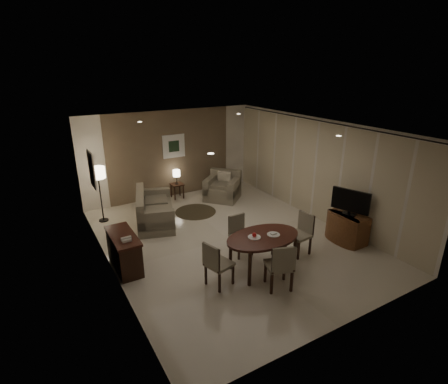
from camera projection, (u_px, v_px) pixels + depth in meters
room_shell at (220, 182)px, 8.32m from camera, size 5.50×7.00×2.70m
taupe_accent at (171, 154)px, 10.83m from camera, size 3.96×0.03×2.70m
curtain_wall at (315, 171)px, 9.27m from camera, size 0.08×6.70×2.58m
curtain_rod at (320, 121)px, 8.82m from camera, size 0.03×6.80×0.03m
art_back_frame at (174, 146)px, 10.77m from camera, size 0.72×0.03×0.72m
art_back_canvas at (174, 146)px, 10.75m from camera, size 0.34×0.01×0.34m
art_left_frame at (92, 170)px, 7.52m from camera, size 0.03×0.60×0.80m
art_left_canvas at (92, 170)px, 7.52m from camera, size 0.01×0.46×0.64m
downlight_nl at (211, 154)px, 5.42m from camera, size 0.10×0.10×0.01m
downlight_nr at (339, 136)px, 6.74m from camera, size 0.10×0.10×0.01m
downlight_fl at (140, 122)px, 8.34m from camera, size 0.10×0.10×0.01m
downlight_fr at (239, 114)px, 9.66m from camera, size 0.10×0.10×0.01m
console_desk at (124, 251)px, 7.16m from camera, size 0.48×1.20×0.75m
telephone at (126, 239)px, 6.77m from camera, size 0.20×0.14×0.09m
tv_cabinet at (348, 227)px, 8.26m from camera, size 0.48×0.90×0.70m
flat_tv at (351, 201)px, 8.02m from camera, size 0.36×0.85×0.60m
dining_table at (262, 253)px, 7.11m from camera, size 1.60×1.00×0.75m
chair_near at (279, 265)px, 6.49m from camera, size 0.59×0.59×0.96m
chair_far at (241, 236)px, 7.66m from camera, size 0.43×0.43×0.88m
chair_left at (219, 263)px, 6.58m from camera, size 0.55×0.55×0.92m
chair_right at (299, 235)px, 7.67m from camera, size 0.49×0.49×0.93m
plate_a at (254, 237)px, 6.93m from camera, size 0.26×0.26×0.02m
plate_b at (273, 235)px, 7.04m from camera, size 0.26×0.26×0.02m
fruit_apple at (254, 235)px, 6.92m from camera, size 0.09×0.09×0.09m
napkin at (273, 233)px, 7.03m from camera, size 0.12×0.08×0.03m
round_rug at (196, 212)px, 10.01m from camera, size 1.16×1.16×0.01m
sofa at (155, 208)px, 9.20m from camera, size 2.00×1.41×0.85m
armchair at (222, 186)px, 10.81m from camera, size 1.34×1.34×0.87m
side_table at (177, 191)px, 10.98m from camera, size 0.36×0.36×0.46m
table_lamp at (177, 176)px, 10.81m from camera, size 0.22×0.22×0.50m
floor_lamp at (100, 195)px, 9.19m from camera, size 0.38×0.38×1.50m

